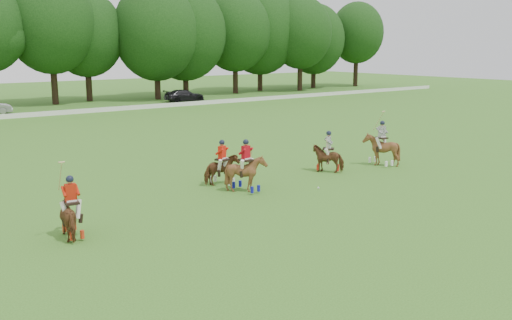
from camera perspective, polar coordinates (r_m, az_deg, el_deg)
ground at (r=21.83m, az=4.41°, el=-5.68°), size 180.00×180.00×0.00m
boundary_rail at (r=55.67m, az=-22.59°, el=4.13°), size 120.00×0.10×0.44m
car_right at (r=67.34m, az=-7.17°, el=6.42°), size 4.93×2.46×1.37m
polo_red_a at (r=20.27m, az=-17.91°, el=-5.32°), size 1.07×1.74×2.69m
polo_red_b at (r=26.52m, az=-3.40°, el=-0.94°), size 1.75×1.64×2.13m
polo_red_c at (r=25.27m, az=-1.01°, el=-1.29°), size 1.50×1.64×2.35m
polo_stripe_a at (r=29.56m, az=7.23°, el=0.28°), size 1.63×1.72×2.12m
polo_stripe_b at (r=31.53m, az=12.42°, el=1.06°), size 1.57×1.73×2.98m
polo_ball at (r=26.07m, az=6.25°, el=-2.78°), size 0.09×0.09×0.09m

